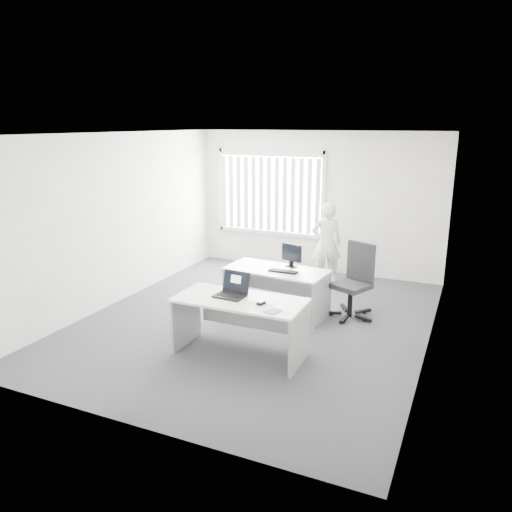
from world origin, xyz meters
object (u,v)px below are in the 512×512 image
at_px(office_chair, 353,294).
at_px(laptop, 230,286).
at_px(person, 326,243).
at_px(monitor, 292,255).
at_px(desk_near, 240,315).
at_px(desk_far, 276,281).

bearing_deg(office_chair, laptop, -98.77).
relative_size(person, laptop, 3.95).
height_order(office_chair, laptop, office_chair).
bearing_deg(person, monitor, 61.96).
bearing_deg(monitor, person, 101.10).
distance_m(desk_near, desk_far, 1.57).
bearing_deg(person, office_chair, 97.02).
bearing_deg(monitor, office_chair, 23.34).
xyz_separation_m(person, monitor, (-0.12, -1.57, 0.14)).
distance_m(person, monitor, 1.58).
bearing_deg(laptop, person, 89.01).
xyz_separation_m(desk_near, person, (0.16, 3.36, 0.22)).
relative_size(desk_near, laptop, 4.31).
height_order(desk_far, laptop, laptop).
relative_size(desk_far, laptop, 4.23).
xyz_separation_m(desk_far, person, (0.28, 1.80, 0.25)).
bearing_deg(person, desk_far, 57.18).
xyz_separation_m(laptop, monitor, (0.20, 1.77, -0.01)).
bearing_deg(monitor, laptop, -81.10).
bearing_deg(office_chair, desk_near, -95.05).
distance_m(desk_near, laptop, 0.40).
distance_m(desk_far, office_chair, 1.21).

